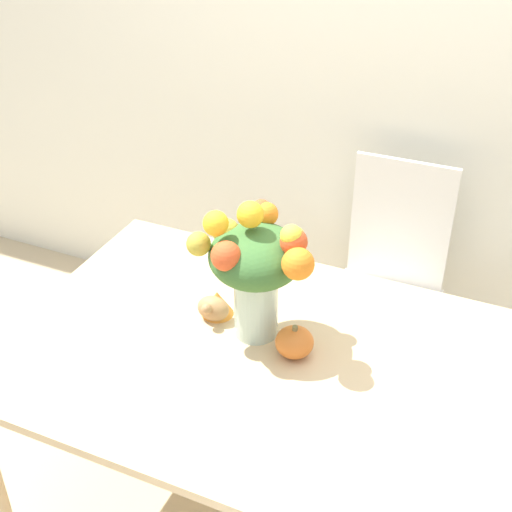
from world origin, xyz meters
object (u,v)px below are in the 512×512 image
pumpkin (294,342)px  dining_chair_near_window (388,284)px  turkey_figurine (215,305)px  flower_vase (256,264)px

pumpkin → dining_chair_near_window: dining_chair_near_window is taller
dining_chair_near_window → turkey_figurine: bearing=-117.5°
dining_chair_near_window → pumpkin: bearing=-96.9°
pumpkin → turkey_figurine: 0.30m
pumpkin → dining_chair_near_window: 0.89m
flower_vase → dining_chair_near_window: (0.23, 0.79, -0.51)m
turkey_figurine → pumpkin: bearing=-13.3°
flower_vase → turkey_figurine: (-0.15, 0.02, -0.21)m
dining_chair_near_window → flower_vase: bearing=-107.3°
flower_vase → pumpkin: (0.14, -0.05, -0.21)m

